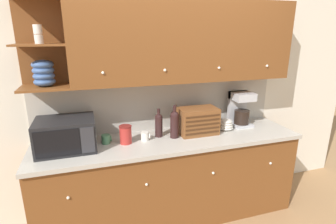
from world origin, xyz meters
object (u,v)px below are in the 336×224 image
second_wine_bottle (174,123)px  bread_box (198,121)px  mug (106,139)px  bowl_stack_on_counter (226,125)px  wine_bottle (159,124)px  mug_blue_second (145,136)px  coffee_maker (240,109)px  microwave (66,135)px  storage_canister (126,135)px

second_wine_bottle → bread_box: bearing=6.9°
mug → bowl_stack_on_counter: (1.29, -0.01, 0.01)m
mug → second_wine_bottle: 0.68m
wine_bottle → mug_blue_second: bearing=-159.2°
mug_blue_second → coffee_maker: 1.15m
microwave → wine_bottle: size_ratio=1.72×
mug → wine_bottle: wine_bottle is taller
coffee_maker → bowl_stack_on_counter: bearing=-158.6°
wine_bottle → coffee_maker: size_ratio=0.76×
bowl_stack_on_counter → storage_canister: bearing=-177.7°
second_wine_bottle → bread_box: (0.27, 0.03, -0.02)m
storage_canister → microwave: bearing=177.9°
storage_canister → wine_bottle: (0.35, 0.07, 0.05)m
microwave → bowl_stack_on_counter: bearing=0.9°
wine_bottle → second_wine_bottle: (0.14, -0.07, 0.02)m
storage_canister → mug: bearing=163.6°
bowl_stack_on_counter → coffee_maker: 0.28m
mug_blue_second → wine_bottle: bearing=20.8°
coffee_maker → mug_blue_second: bearing=-174.0°
storage_canister → second_wine_bottle: (0.49, -0.00, 0.06)m
bread_box → coffee_maker: bearing=10.1°
wine_bottle → bowl_stack_on_counter: (0.76, -0.03, -0.08)m
second_wine_bottle → bowl_stack_on_counter: (0.61, 0.05, -0.10)m
bowl_stack_on_counter → coffee_maker: size_ratio=0.42×
coffee_maker → mug: bearing=-177.0°
microwave → second_wine_bottle: (1.02, -0.02, 0.01)m
second_wine_bottle → bowl_stack_on_counter: 0.62m
mug → storage_canister: size_ratio=0.54×
microwave → bowl_stack_on_counter: size_ratio=3.12×
microwave → mug: bearing=5.5°
storage_canister → bread_box: size_ratio=0.44×
microwave → second_wine_bottle: 1.02m
microwave → storage_canister: size_ratio=2.90×
coffee_maker → storage_canister: bearing=-174.3°
mug → mug_blue_second: (0.37, -0.04, 0.00)m
bread_box → storage_canister: bearing=-177.6°
mug_blue_second → bread_box: bearing=1.9°
mug → storage_canister: bearing=-16.4°
mug_blue_second → bowl_stack_on_counter: bearing=2.0°
second_wine_bottle → mug_blue_second: bearing=177.4°
storage_canister → second_wine_bottle: size_ratio=0.52×
mug_blue_second → coffee_maker: (1.14, 0.12, 0.15)m
mug → microwave: bearing=-174.5°
storage_canister → mug_blue_second: (0.19, 0.01, -0.05)m
microwave → coffee_maker: size_ratio=1.32×
storage_canister → bowl_stack_on_counter: storage_canister is taller
mug_blue_second → second_wine_bottle: size_ratio=0.26×
bread_box → bowl_stack_on_counter: 0.35m
wine_bottle → second_wine_bottle: 0.16m
storage_canister → bread_box: bearing=2.4°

